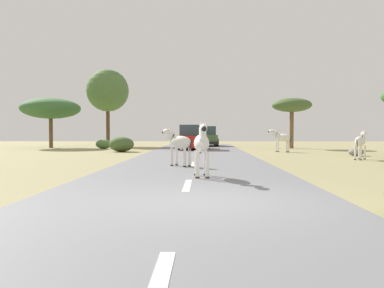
{
  "coord_description": "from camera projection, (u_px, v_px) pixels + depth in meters",
  "views": [
    {
      "loc": [
        -0.12,
        -6.94,
        1.31
      ],
      "look_at": [
        -0.66,
        12.02,
        0.7
      ],
      "focal_mm": 35.83,
      "sensor_mm": 36.0,
      "label": 1
    }
  ],
  "objects": [
    {
      "name": "road",
      "position": [
        183.0,
        202.0,
        6.99
      ],
      "size": [
        6.0,
        64.0,
        0.05
      ],
      "primitive_type": "cube",
      "color": "slate",
      "rests_on": "ground_plane"
    },
    {
      "name": "tree_1",
      "position": [
        292.0,
        106.0,
        29.98
      ],
      "size": [
        3.08,
        3.08,
        3.93
      ],
      "color": "brown",
      "rests_on": "ground_plane"
    },
    {
      "name": "car_0",
      "position": [
        206.0,
        137.0,
        33.98
      ],
      "size": [
        2.14,
        4.4,
        1.74
      ],
      "rotation": [
        0.0,
        0.0,
        3.18
      ],
      "color": "#476B38",
      "rests_on": "road"
    },
    {
      "name": "zebra_1",
      "position": [
        179.0,
        143.0,
        14.01
      ],
      "size": [
        1.28,
        1.13,
        1.44
      ],
      "rotation": [
        0.0,
        0.0,
        0.87
      ],
      "color": "silver",
      "rests_on": "road"
    },
    {
      "name": "zebra_3",
      "position": [
        361.0,
        142.0,
        17.95
      ],
      "size": [
        1.08,
        1.29,
        1.41
      ],
      "rotation": [
        0.0,
        0.0,
        5.62
      ],
      "color": "silver",
      "rests_on": "ground_plane"
    },
    {
      "name": "zebra_0",
      "position": [
        202.0,
        144.0,
        10.57
      ],
      "size": [
        0.5,
        1.63,
        1.53
      ],
      "rotation": [
        0.0,
        0.0,
        3.21
      ],
      "color": "silver",
      "rests_on": "road"
    },
    {
      "name": "lane_markings",
      "position": [
        180.0,
        212.0,
        5.99
      ],
      "size": [
        0.16,
        56.0,
        0.01
      ],
      "color": "silver",
      "rests_on": "road"
    },
    {
      "name": "bush_2",
      "position": [
        122.0,
        144.0,
        24.95
      ],
      "size": [
        1.62,
        1.46,
        0.97
      ],
      "primitive_type": "ellipsoid",
      "color": "#425B2D",
      "rests_on": "ground_plane"
    },
    {
      "name": "tree_7",
      "position": [
        51.0,
        109.0,
        31.0
      ],
      "size": [
        4.74,
        4.74,
        4.03
      ],
      "color": "brown",
      "rests_on": "ground_plane"
    },
    {
      "name": "car_1",
      "position": [
        193.0,
        138.0,
        27.37
      ],
      "size": [
        2.25,
        4.45,
        1.74
      ],
      "rotation": [
        0.0,
        0.0,
        -0.07
      ],
      "color": "red",
      "rests_on": "road"
    },
    {
      "name": "bush_0",
      "position": [
        104.0,
        144.0,
        29.33
      ],
      "size": [
        1.19,
        1.07,
        0.72
      ],
      "primitive_type": "ellipsoid",
      "color": "#4C7038",
      "rests_on": "ground_plane"
    },
    {
      "name": "tree_0",
      "position": [
        108.0,
        91.0,
        35.5
      ],
      "size": [
        3.9,
        3.9,
        7.08
      ],
      "color": "#4C3823",
      "rests_on": "ground_plane"
    },
    {
      "name": "rock_3",
      "position": [
        356.0,
        152.0,
        20.74
      ],
      "size": [
        0.8,
        0.84,
        0.43
      ],
      "primitive_type": "ellipsoid",
      "color": "gray",
      "rests_on": "ground_plane"
    },
    {
      "name": "ground_plane",
      "position": [
        209.0,
        204.0,
        6.98
      ],
      "size": [
        90.0,
        90.0,
        0.0
      ],
      "primitive_type": "plane",
      "color": "#998E60"
    },
    {
      "name": "zebra_2",
      "position": [
        281.0,
        138.0,
        24.68
      ],
      "size": [
        1.42,
        1.11,
        1.52
      ],
      "rotation": [
        0.0,
        0.0,
        0.97
      ],
      "color": "silver",
      "rests_on": "ground_plane"
    }
  ]
}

